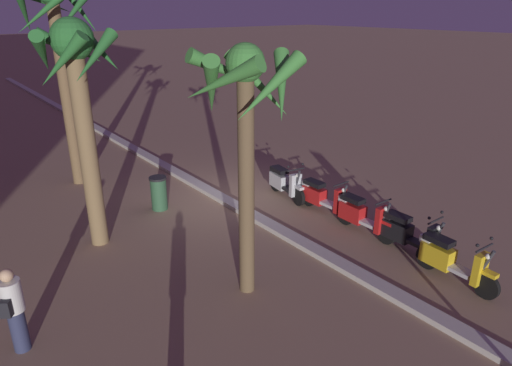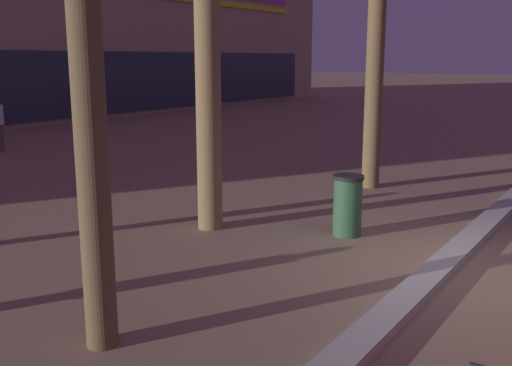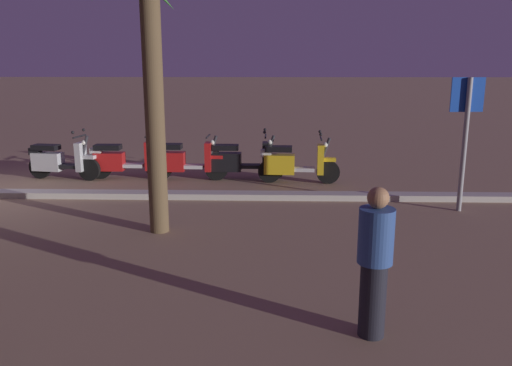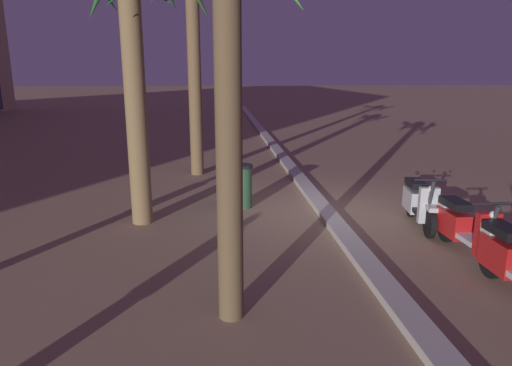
% 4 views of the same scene
% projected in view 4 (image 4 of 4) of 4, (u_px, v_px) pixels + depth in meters
% --- Properties ---
extents(ground_plane, '(200.00, 200.00, 0.00)m').
position_uv_depth(ground_plane, '(330.00, 213.00, 9.55)').
color(ground_plane, '#93755B').
extents(curb_strip, '(60.00, 0.36, 0.12)m').
position_uv_depth(curb_strip, '(325.00, 210.00, 9.53)').
color(curb_strip, '#BCB7AD').
rests_on(curb_strip, ground).
extents(scooter_red_far_back, '(1.85, 0.56, 1.04)m').
position_uv_depth(scooter_red_far_back, '(463.00, 227.00, 7.35)').
color(scooter_red_far_back, black).
rests_on(scooter_red_far_back, ground).
extents(scooter_silver_tail_end, '(1.76, 0.62, 1.17)m').
position_uv_depth(scooter_silver_tail_end, '(419.00, 202.00, 8.76)').
color(scooter_silver_tail_end, black).
rests_on(scooter_silver_tail_end, ground).
extents(palm_tree_far_corner, '(2.44, 2.44, 6.13)m').
position_uv_depth(palm_tree_far_corner, '(192.00, 11.00, 12.19)').
color(palm_tree_far_corner, brown).
rests_on(palm_tree_far_corner, ground).
extents(palm_tree_mid_walkway, '(1.79, 1.80, 5.12)m').
position_uv_depth(palm_tree_mid_walkway, '(131.00, 25.00, 8.10)').
color(palm_tree_mid_walkway, olive).
rests_on(palm_tree_mid_walkway, ground).
extents(litter_bin, '(0.48, 0.48, 0.95)m').
position_uv_depth(litter_bin, '(242.00, 186.00, 9.87)').
color(litter_bin, '#2D5638').
rests_on(litter_bin, ground).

